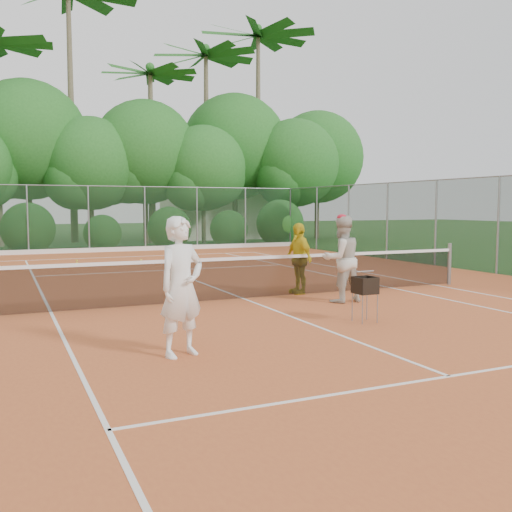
% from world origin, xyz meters
% --- Properties ---
extents(ground, '(120.00, 120.00, 0.00)m').
position_xyz_m(ground, '(0.00, 0.00, 0.00)').
color(ground, '#1E4017').
rests_on(ground, ground).
extents(clay_court, '(18.00, 36.00, 0.02)m').
position_xyz_m(clay_court, '(0.00, 0.00, 0.01)').
color(clay_court, '#C05C2C').
rests_on(clay_court, ground).
extents(club_building, '(8.00, 5.00, 3.00)m').
position_xyz_m(club_building, '(9.00, 24.00, 1.50)').
color(club_building, beige).
rests_on(club_building, ground).
extents(tennis_net, '(11.97, 0.10, 1.10)m').
position_xyz_m(tennis_net, '(0.00, 0.00, 0.53)').
color(tennis_net, gray).
rests_on(tennis_net, clay_court).
extents(player_white, '(0.83, 0.69, 1.95)m').
position_xyz_m(player_white, '(-2.70, -4.11, 0.99)').
color(player_white, white).
rests_on(player_white, clay_court).
extents(player_center_grp, '(0.92, 0.73, 1.91)m').
position_xyz_m(player_center_grp, '(1.77, -1.20, 0.97)').
color(player_center_grp, beige).
rests_on(player_center_grp, clay_court).
extents(player_yellow, '(0.47, 1.02, 1.69)m').
position_xyz_m(player_yellow, '(1.50, 0.24, 0.87)').
color(player_yellow, gold).
rests_on(player_yellow, clay_court).
extents(ball_hopper, '(0.36, 0.36, 0.82)m').
position_xyz_m(ball_hopper, '(0.99, -3.21, 0.67)').
color(ball_hopper, gray).
rests_on(ball_hopper, clay_court).
extents(stray_ball_a, '(0.07, 0.07, 0.07)m').
position_xyz_m(stray_ball_a, '(-2.36, 10.71, 0.05)').
color(stray_ball_a, gold).
rests_on(stray_ball_a, clay_court).
extents(stray_ball_b, '(0.07, 0.07, 0.07)m').
position_xyz_m(stray_ball_b, '(-2.45, 9.82, 0.05)').
color(stray_ball_b, gold).
rests_on(stray_ball_b, clay_court).
extents(stray_ball_c, '(0.07, 0.07, 0.07)m').
position_xyz_m(stray_ball_c, '(-0.09, 9.90, 0.05)').
color(stray_ball_c, '#D9EB36').
rests_on(stray_ball_c, clay_court).
extents(court_markings, '(11.03, 23.83, 0.01)m').
position_xyz_m(court_markings, '(0.00, 0.00, 0.02)').
color(court_markings, white).
rests_on(court_markings, clay_court).
extents(fence_back, '(18.07, 0.07, 3.00)m').
position_xyz_m(fence_back, '(0.00, 15.00, 1.52)').
color(fence_back, '#19381E').
rests_on(fence_back, clay_court).
extents(tropical_treeline, '(32.10, 8.49, 15.03)m').
position_xyz_m(tropical_treeline, '(1.43, 20.22, 5.11)').
color(tropical_treeline, brown).
rests_on(tropical_treeline, ground).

